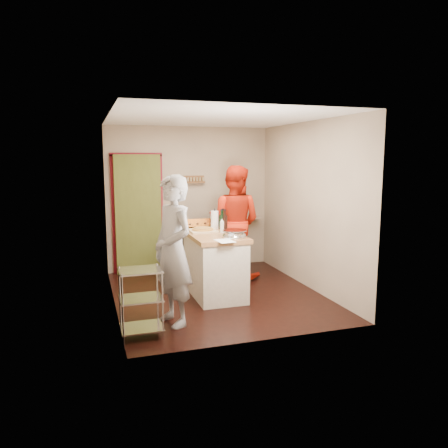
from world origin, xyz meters
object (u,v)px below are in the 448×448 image
(wire_shelving, at_px, (141,299))
(person_stripe, at_px, (173,251))
(person_red, at_px, (234,222))
(stove, at_px, (197,247))
(island, at_px, (215,263))

(wire_shelving, xyz_separation_m, person_stripe, (0.44, 0.26, 0.48))
(person_red, bearing_deg, stove, -7.61)
(stove, xyz_separation_m, person_red, (0.53, -0.52, 0.51))
(island, relative_size, person_stripe, 0.74)
(island, height_order, person_stripe, person_stripe)
(stove, height_order, island, island)
(island, xyz_separation_m, person_stripe, (-0.81, -0.93, 0.43))
(wire_shelving, relative_size, person_stripe, 0.43)
(stove, relative_size, person_stripe, 0.54)
(island, bearing_deg, person_red, 55.85)
(person_red, bearing_deg, wire_shelving, 85.30)
(stove, distance_m, island, 1.44)
(wire_shelving, height_order, person_stripe, person_stripe)
(island, distance_m, person_red, 1.19)
(stove, height_order, person_red, person_red)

